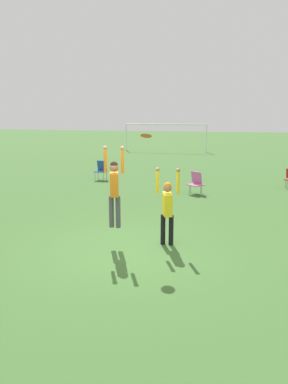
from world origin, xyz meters
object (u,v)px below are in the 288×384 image
object	(u,v)px
person_jumping	(114,185)
camping_chair_1	(196,182)
frisbee	(146,136)
person_defending	(167,205)
camping_chair_2	(101,169)

from	to	relation	value
person_jumping	camping_chair_1	distance (m)	6.90
person_jumping	frisbee	bearing A→B (deg)	-92.40
person_jumping	camping_chair_1	world-z (taller)	person_jumping
person_jumping	person_defending	bearing A→B (deg)	-90.00
person_jumping	person_defending	xyz separation A→B (m)	(1.24, 0.39, -0.51)
frisbee	camping_chair_2	distance (m)	9.97
camping_chair_2	person_jumping	bearing A→B (deg)	116.85
person_jumping	person_defending	distance (m)	1.39
person_defending	frisbee	xyz separation A→B (m)	(-0.50, -0.19, 1.70)
camping_chair_2	camping_chair_1	bearing A→B (deg)	160.60
person_defending	camping_chair_2	world-z (taller)	person_defending
person_defending	frisbee	world-z (taller)	frisbee
person_jumping	camping_chair_1	bearing A→B (deg)	-28.65
frisbee	camping_chair_2	world-z (taller)	frisbee
frisbee	camping_chair_1	size ratio (longest dim) A/B	0.30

